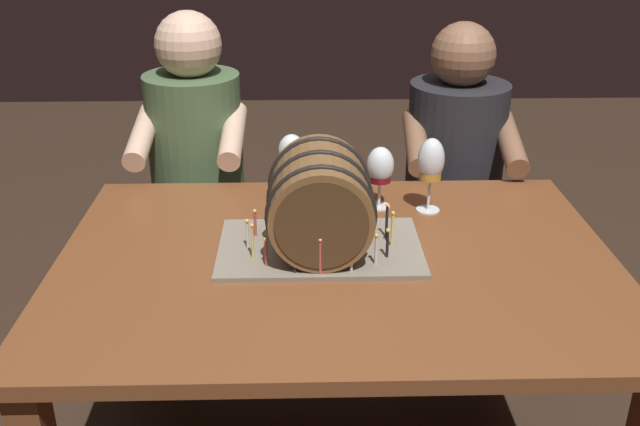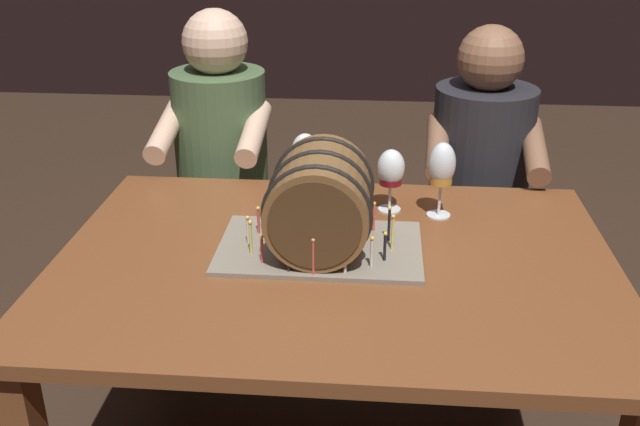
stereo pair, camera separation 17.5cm
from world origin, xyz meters
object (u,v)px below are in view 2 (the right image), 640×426
Objects in this scene: dining_table at (335,293)px; wine_glass_red at (391,171)px; wine_glass_rose at (305,153)px; barrel_cake at (320,205)px; person_seated_right at (476,212)px; person_seated_left at (224,200)px; wine_glass_amber at (442,167)px; menu_card at (314,167)px.

dining_table is 0.39m from wine_glass_red.
dining_table is at bearing -73.87° from wine_glass_rose.
person_seated_right is (0.47, 0.70, -0.32)m from barrel_cake.
person_seated_left reaches higher than dining_table.
wine_glass_red is 0.78m from person_seated_left.
person_seated_left reaches higher than wine_glass_rose.
wine_glass_amber is at bearing -109.78° from person_seated_right.
menu_card is at bearing 102.41° from dining_table.
wine_glass_amber reaches higher than wine_glass_red.
menu_card is 0.14× the size of person_seated_right.
barrel_cake is at bearing -124.09° from person_seated_right.
wine_glass_rose is 0.06m from menu_card.
person_seated_left is at bearing 119.44° from barrel_cake.
barrel_cake reaches higher than wine_glass_red.
barrel_cake is 2.38× the size of wine_glass_amber.
wine_glass_amber is 0.18× the size of person_seated_right.
menu_card is (-0.09, 0.40, 0.18)m from dining_table.
wine_glass_red is at bearing 56.26° from barrel_cake.
dining_table is at bearing -59.49° from person_seated_left.
dining_table is 2.71× the size of barrel_cake.
person_seated_right is (0.52, 0.34, -0.28)m from menu_card.
person_seated_right is at bearing 0.00° from person_seated_left.
wine_glass_amber is 0.38m from menu_card.
barrel_cake is 0.35m from wine_glass_rose.
person_seated_right reaches higher than wine_glass_amber.
barrel_cake is 2.69× the size of wine_glass_rose.
wine_glass_rose is 0.26m from wine_glass_red.
wine_glass_rose is at bearing 106.13° from dining_table.
wine_glass_red is (0.17, 0.26, -0.01)m from barrel_cake.
dining_table is 1.17× the size of person_seated_right.
dining_table is at bearing -134.84° from wine_glass_amber.
menu_card is 0.13× the size of person_seated_left.
wine_glass_rose is 0.39m from wine_glass_amber.
dining_table is 0.86m from person_seated_left.
barrel_cake is 2.83× the size of wine_glass_red.
person_seated_right is at bearing 55.71° from wine_glass_red.
person_seated_left is (-0.32, 0.36, -0.31)m from wine_glass_rose.
wine_glass_rose is at bearing -47.66° from person_seated_left.
barrel_cake is 0.42× the size of person_seated_left.
menu_card is (-0.35, 0.13, -0.06)m from wine_glass_amber.
wine_glass_amber is at bearing -17.11° from wine_glass_rose.
person_seated_left is 1.03× the size of person_seated_right.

